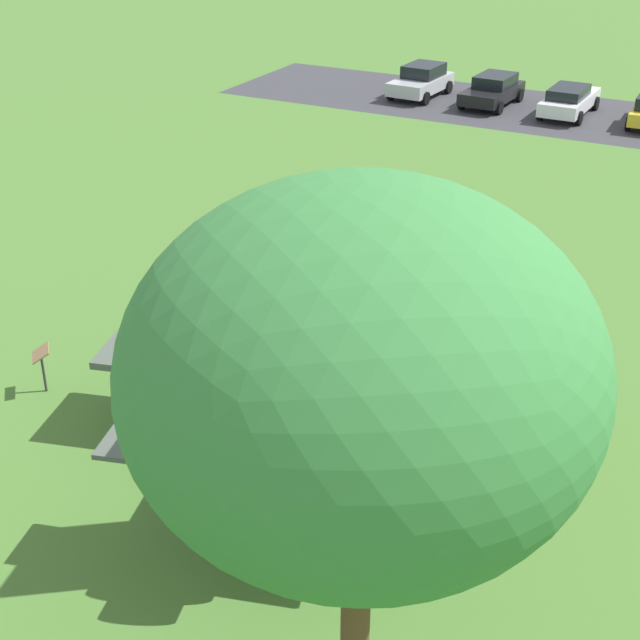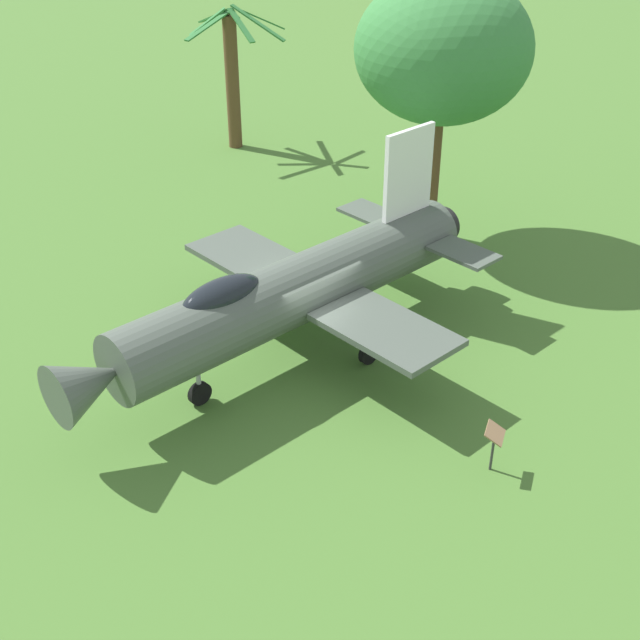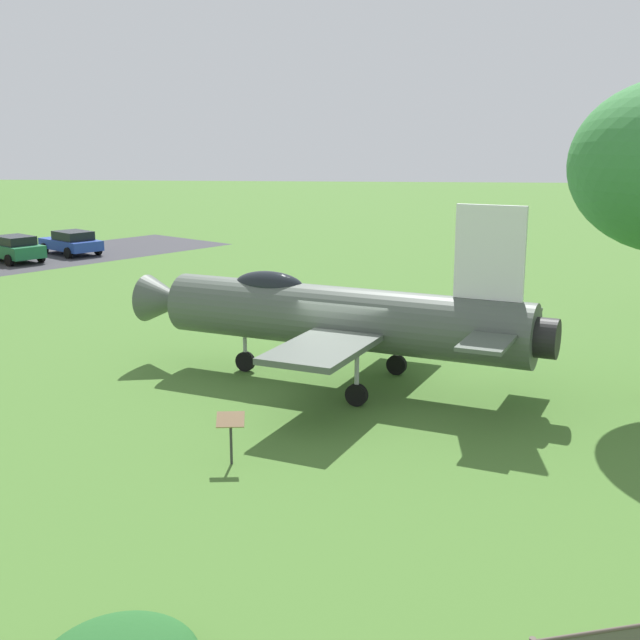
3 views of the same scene
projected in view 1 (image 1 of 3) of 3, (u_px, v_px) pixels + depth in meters
The scene contains 8 objects.
ground_plane at pixel (309, 420), 20.74m from camera, with size 200.00×200.00×0.00m, color #47722D.
parking_strip at pixel (604, 119), 42.95m from camera, with size 37.11×8.00×0.00m, color #38383D.
display_jet at pixel (312, 333), 20.15m from camera, with size 12.31×8.84×5.26m.
shade_tree at pixel (361, 377), 10.35m from camera, with size 5.39×5.46×8.45m.
info_plaque at pixel (42, 359), 21.44m from camera, with size 0.65×0.48×1.14m.
parked_car_white at pixel (569, 100), 43.25m from camera, with size 4.73×4.13×1.38m.
parked_car_black at pixel (493, 90), 44.93m from camera, with size 4.47×4.08×1.42m.
parked_car_silver at pixel (421, 81), 46.44m from camera, with size 4.33×4.00×1.55m.
Camera 1 is at (-17.28, 2.06, 11.51)m, focal length 52.34 mm.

